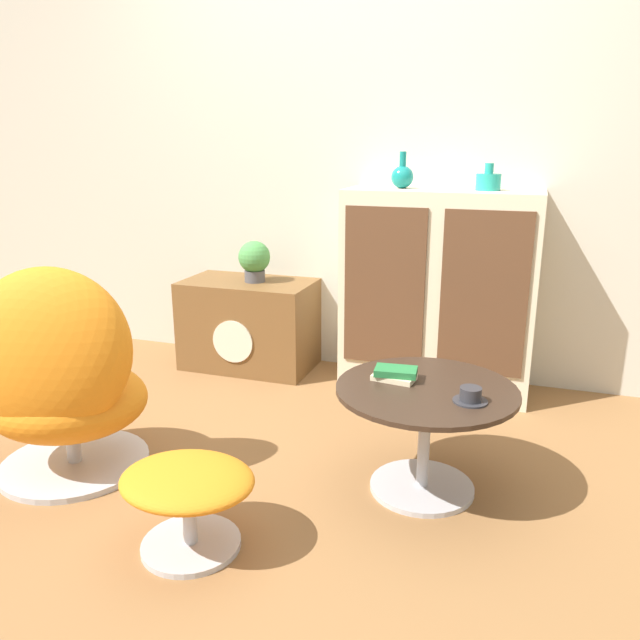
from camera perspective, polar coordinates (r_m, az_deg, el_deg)
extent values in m
plane|color=olive|center=(2.44, -6.57, -15.36)|extent=(12.00, 12.00, 0.00)
cube|color=beige|center=(3.48, 3.66, 16.62)|extent=(6.40, 0.06, 2.60)
cube|color=beige|center=(3.25, 10.75, 2.50)|extent=(0.96, 0.38, 1.04)
cube|color=brown|center=(3.09, 5.87, 2.99)|extent=(0.40, 0.01, 0.79)
cube|color=brown|center=(3.03, 14.74, 2.24)|extent=(0.40, 0.01, 0.79)
cube|color=brown|center=(3.60, -6.49, -0.37)|extent=(0.73, 0.42, 0.50)
cylinder|color=beige|center=(3.43, -7.99, -1.98)|extent=(0.24, 0.01, 0.24)
cylinder|color=#B7B7BC|center=(2.77, -21.46, -12.07)|extent=(0.58, 0.58, 0.02)
cylinder|color=#B7B7BC|center=(2.74, -21.61, -10.77)|extent=(0.06, 0.06, 0.12)
ellipsoid|color=orange|center=(2.65, -22.07, -6.82)|extent=(0.75, 0.69, 0.29)
ellipsoid|color=orange|center=(2.48, -23.60, -2.62)|extent=(0.71, 0.56, 0.66)
cylinder|color=#B7B7BC|center=(2.18, -11.68, -19.43)|extent=(0.32, 0.32, 0.02)
cylinder|color=#B7B7BC|center=(2.13, -11.84, -17.27)|extent=(0.04, 0.04, 0.18)
ellipsoid|color=orange|center=(2.06, -12.06, -14.16)|extent=(0.44, 0.37, 0.09)
cylinder|color=#B7B7BC|center=(2.46, 9.28, -14.80)|extent=(0.39, 0.39, 0.02)
cylinder|color=#B7B7BC|center=(2.37, 9.50, -10.70)|extent=(0.04, 0.04, 0.37)
cylinder|color=#332319|center=(2.29, 9.72, -6.30)|extent=(0.66, 0.66, 0.02)
ellipsoid|color=#147A75|center=(3.20, 7.53, 12.82)|extent=(0.11, 0.11, 0.11)
cylinder|color=#147A75|center=(3.20, 7.59, 14.38)|extent=(0.03, 0.03, 0.07)
cylinder|color=teal|center=(3.15, 15.13, 12.08)|extent=(0.12, 0.12, 0.08)
cylinder|color=teal|center=(3.15, 15.22, 13.24)|extent=(0.04, 0.04, 0.05)
cylinder|color=#4C4C51|center=(3.51, -5.98, 4.03)|extent=(0.11, 0.11, 0.06)
sphere|color=#478E47|center=(3.49, -6.03, 5.75)|extent=(0.18, 0.18, 0.18)
cylinder|color=#2D2D33|center=(2.19, 13.56, -7.22)|extent=(0.12, 0.12, 0.01)
cylinder|color=#2D2D33|center=(2.18, 13.60, -6.66)|extent=(0.07, 0.07, 0.05)
cube|color=beige|center=(2.33, 6.78, -5.22)|extent=(0.16, 0.11, 0.02)
cube|color=#237038|center=(2.33, 6.95, -4.69)|extent=(0.16, 0.11, 0.03)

